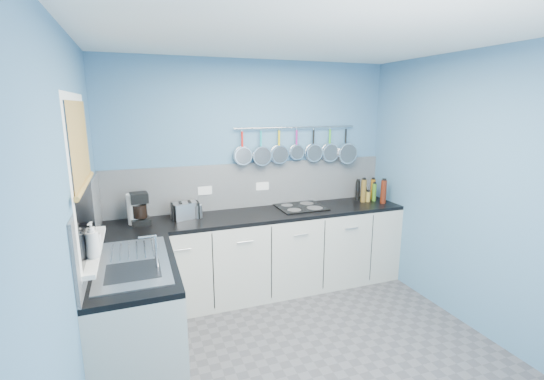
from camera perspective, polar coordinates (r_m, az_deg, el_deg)
floor at (r=3.43m, az=5.58°, el=-23.72°), size 3.20×3.00×0.02m
ceiling at (r=2.81m, az=6.76°, el=22.61°), size 3.20×3.00×0.02m
wall_back at (r=4.24m, az=-2.91°, el=2.16°), size 3.20×0.02×2.50m
wall_front at (r=1.74m, az=29.38°, el=-15.31°), size 3.20×0.02×2.50m
wall_left at (r=2.62m, az=-27.59°, el=-5.95°), size 0.02×3.00×2.50m
wall_right at (r=3.85m, az=28.19°, el=-0.43°), size 0.02×3.00×2.50m
backsplash_back at (r=4.24m, az=-2.80°, el=0.78°), size 3.20×0.02×0.50m
backsplash_left at (r=3.21m, az=-25.75°, el=-4.36°), size 0.02×1.80×0.50m
cabinet_run_back at (r=4.19m, az=-1.50°, el=-9.67°), size 3.20×0.60×0.86m
worktop_back at (r=4.04m, az=-1.54°, el=-3.76°), size 3.20×0.60×0.04m
cabinet_run_left at (r=3.20m, az=-19.56°, el=-17.97°), size 0.60×1.20×0.86m
worktop_left at (r=3.00m, az=-20.20°, el=-10.52°), size 0.60×1.20×0.04m
window_frame at (r=2.83m, az=-26.79°, el=1.73°), size 0.01×1.00×1.10m
window_glass at (r=2.83m, az=-26.69°, el=1.73°), size 0.01×0.90×1.00m
bamboo_blind at (r=2.80m, az=-26.98°, el=6.26°), size 0.01×0.90×0.55m
window_sill at (r=2.96m, az=-25.31°, el=-8.06°), size 0.10×0.98×0.03m
sink_unit at (r=2.99m, az=-20.24°, el=-10.10°), size 0.50×0.95×0.01m
mixer_tap at (r=2.78m, az=-17.08°, el=-8.83°), size 0.12×0.08×0.26m
socket_left at (r=4.11m, az=-10.09°, el=-0.08°), size 0.15×0.01×0.09m
socket_right at (r=4.26m, az=-1.46°, el=0.58°), size 0.15×0.01×0.09m
pot_rail at (r=4.30m, az=3.72°, el=9.41°), size 1.45×0.02×0.02m
soap_bottle_a at (r=2.72m, az=-25.50°, el=-6.83°), size 0.11×0.11×0.24m
soap_bottle_b at (r=2.85m, az=-25.24°, el=-6.72°), size 0.08×0.08×0.17m
paper_towel at (r=3.87m, az=-20.06°, el=-2.68°), size 0.17×0.17×0.30m
coffee_maker at (r=3.84m, az=-19.33°, el=-2.68°), size 0.19×0.21×0.30m
toaster at (r=3.92m, az=-12.95°, el=-3.04°), size 0.29×0.21×0.16m
canister at (r=3.92m, az=-11.12°, el=-3.18°), size 0.11×0.11×0.13m
hob at (r=4.25m, az=4.35°, el=-2.59°), size 0.51×0.45×0.01m
pan_0 at (r=4.09m, az=-4.48°, el=6.52°), size 0.20×0.07×0.39m
pan_1 at (r=4.15m, az=-1.65°, el=6.51°), size 0.21×0.07×0.40m
pan_2 at (r=4.22m, az=1.09°, el=6.69°), size 0.21×0.07×0.40m
pan_3 at (r=4.30m, az=3.74°, el=6.99°), size 0.17×0.05×0.36m
pan_4 at (r=4.39m, az=6.29°, el=6.86°), size 0.20×0.07×0.39m
pan_5 at (r=4.49m, az=8.72°, el=6.85°), size 0.21×0.06×0.40m
pan_6 at (r=4.60m, az=11.05°, el=6.69°), size 0.25×0.10×0.44m
condiment_0 at (r=4.76m, az=14.96°, el=0.12°), size 0.06×0.06×0.25m
condiment_1 at (r=4.71m, az=13.76°, el=-0.50°), size 0.05×0.05×0.16m
condiment_2 at (r=4.66m, az=12.79°, el=-0.08°), size 0.05×0.05×0.24m
condiment_3 at (r=4.68m, az=15.16°, el=-0.33°), size 0.05×0.05×0.21m
condiment_4 at (r=4.64m, az=14.28°, el=-0.99°), size 0.05×0.05×0.12m
condiment_5 at (r=4.59m, az=13.66°, el=-0.12°), size 0.06×0.06×0.27m
condiment_6 at (r=4.59m, az=16.47°, el=-0.26°), size 0.07×0.07×0.27m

